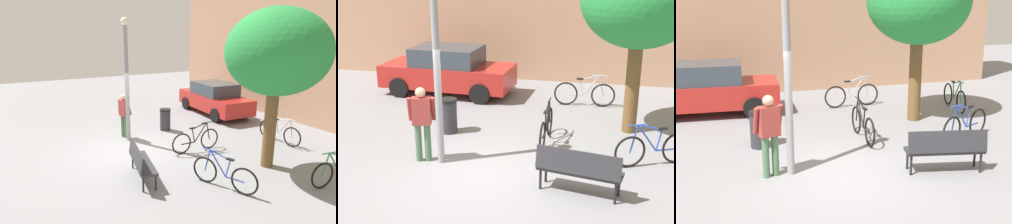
# 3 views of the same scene
# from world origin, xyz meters

# --- Properties ---
(ground_plane) EXTENTS (36.00, 36.00, 0.00)m
(ground_plane) POSITION_xyz_m (0.00, 0.00, 0.00)
(ground_plane) COLOR gray
(lamppost) EXTENTS (0.28, 0.28, 4.39)m
(lamppost) POSITION_xyz_m (-0.97, 0.33, 2.48)
(lamppost) COLOR gray
(lamppost) RESTS_ON ground_plane
(person_by_lamppost) EXTENTS (0.63, 0.40, 1.67)m
(person_by_lamppost) POSITION_xyz_m (-1.37, 0.33, 0.97)
(person_by_lamppost) COLOR #47704C
(person_by_lamppost) RESTS_ON ground_plane
(park_bench) EXTENTS (1.66, 0.78, 0.92)m
(park_bench) POSITION_xyz_m (2.05, -0.50, 0.55)
(park_bench) COLOR #2D2D33
(park_bench) RESTS_ON ground_plane
(bicycle_black) EXTENTS (0.09, 1.81, 0.97)m
(bicycle_black) POSITION_xyz_m (1.11, 1.94, 0.38)
(bicycle_black) COLOR black
(bicycle_black) RESTS_ON ground_plane
(bicycle_blue) EXTENTS (1.67, 0.79, 0.97)m
(bicycle_blue) POSITION_xyz_m (3.52, 1.16, 0.38)
(bicycle_blue) COLOR black
(bicycle_blue) RESTS_ON ground_plane
(bicycle_silver) EXTENTS (1.81, 0.12, 0.97)m
(bicycle_silver) POSITION_xyz_m (1.84, 5.07, 0.38)
(bicycle_silver) COLOR black
(bicycle_silver) RESTS_ON ground_plane
(parked_car_red) EXTENTS (4.29, 2.01, 1.55)m
(parked_car_red) POSITION_xyz_m (-2.58, 5.48, 0.77)
(parked_car_red) COLOR #AD231E
(parked_car_red) RESTS_ON ground_plane
(trash_bin) EXTENTS (0.45, 0.45, 0.89)m
(trash_bin) POSITION_xyz_m (-1.41, 2.10, 0.45)
(trash_bin) COLOR #2D2D33
(trash_bin) RESTS_ON ground_plane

